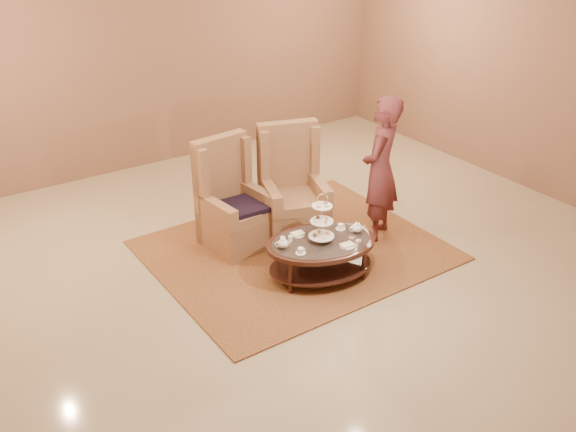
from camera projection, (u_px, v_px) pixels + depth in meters
ground at (308, 272)px, 7.34m from camera, size 8.00×8.00×0.00m
ceiling at (308, 272)px, 7.34m from camera, size 8.00×8.00×0.02m
wall_back at (153, 51)px, 9.48m from camera, size 8.00×0.04×3.50m
wall_right at (555, 70)px, 8.50m from camera, size 0.04×8.00×3.50m
rug at (295, 250)px, 7.75m from camera, size 3.32×2.78×0.02m
tea_table at (321, 247)px, 7.08m from camera, size 1.42×1.15×1.04m
armchair_left at (232, 210)px, 7.73m from camera, size 0.80×0.82×1.33m
armchair_right at (292, 198)px, 7.99m from camera, size 0.95×0.97×1.39m
person at (380, 170)px, 7.67m from camera, size 0.79×0.72×1.81m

